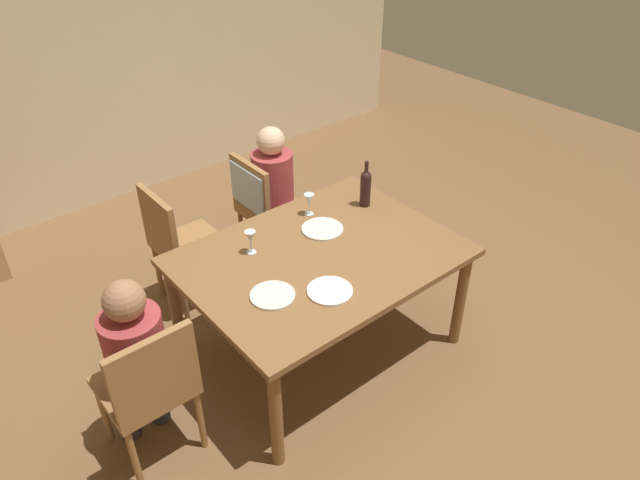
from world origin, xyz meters
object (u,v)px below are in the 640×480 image
object	(u,v)px
person_man_bearded	(136,355)
dinner_plate_host	(322,229)
wine_bottle_tall_green	(366,187)
handbag	(237,265)
wine_glass_centre	(250,238)
dining_table	(320,264)
chair_far_left	(178,240)
chair_left_end	(150,385)
chair_far_right	(260,200)
person_woman_host	(276,186)
dinner_plate_guest_right	(273,295)
dinner_plate_guest_left	(330,291)
wine_glass_near_left	(309,200)

from	to	relation	value
person_man_bearded	dinner_plate_host	size ratio (longest dim) A/B	4.29
wine_bottle_tall_green	handbag	world-z (taller)	wine_bottle_tall_green
dinner_plate_host	wine_glass_centre	bearing A→B (deg)	170.29
dining_table	chair_far_left	xyz separation A→B (m)	(-0.45, 0.98, -0.14)
wine_bottle_tall_green	wine_glass_centre	distance (m)	0.90
chair_left_end	handbag	world-z (taller)	chair_left_end
person_man_bearded	dinner_plate_host	distance (m)	1.37
dining_table	chair_left_end	bearing A→B (deg)	-175.77
chair_far_right	dinner_plate_host	xyz separation A→B (m)	(-0.06, -0.79, 0.17)
person_woman_host	handbag	size ratio (longest dim) A/B	4.04
chair_far_right	chair_far_left	bearing A→B (deg)	-90.00
dinner_plate_guest_right	wine_bottle_tall_green	bearing A→B (deg)	20.25
person_man_bearded	chair_far_right	bearing A→B (deg)	33.95
dinner_plate_guest_left	dinner_plate_host	bearing A→B (deg)	53.97
person_man_bearded	wine_glass_centre	xyz separation A→B (m)	(0.87, 0.25, 0.21)
chair_far_right	chair_far_left	distance (m)	0.69
dinner_plate_guest_left	chair_left_end	bearing A→B (deg)	167.51
chair_far_left	person_man_bearded	size ratio (longest dim) A/B	0.81
chair_far_left	handbag	world-z (taller)	chair_far_left
wine_bottle_tall_green	dinner_plate_guest_left	distance (m)	0.96
wine_glass_near_left	chair_far_left	bearing A→B (deg)	139.08
wine_glass_centre	dinner_plate_guest_right	size ratio (longest dim) A/B	0.60
wine_glass_near_left	dinner_plate_guest_right	xyz separation A→B (m)	(-0.68, -0.53, -0.10)
wine_glass_near_left	dinner_plate_guest_right	world-z (taller)	wine_glass_near_left
dining_table	chair_far_right	world-z (taller)	chair_far_right
chair_left_end	dinner_plate_guest_right	distance (m)	0.77
wine_glass_near_left	dinner_plate_guest_left	world-z (taller)	wine_glass_near_left
wine_glass_centre	handbag	bearing A→B (deg)	67.34
chair_far_right	dinner_plate_guest_right	xyz separation A→B (m)	(-0.68, -1.12, 0.17)
dining_table	chair_left_end	xyz separation A→B (m)	(-1.18, -0.09, -0.14)
person_woman_host	dinner_plate_guest_left	size ratio (longest dim) A/B	4.49
dining_table	wine_bottle_tall_green	distance (m)	0.68
wine_glass_centre	dinner_plate_host	bearing A→B (deg)	-9.71
person_man_bearded	wine_bottle_tall_green	world-z (taller)	person_man_bearded
dinner_plate_guest_right	wine_glass_near_left	bearing A→B (deg)	37.96
dinner_plate_guest_left	dinner_plate_guest_right	distance (m)	0.31
chair_left_end	dining_table	bearing A→B (deg)	4.23
chair_far_left	handbag	bearing A→B (deg)	90.00
chair_far_left	wine_glass_near_left	bearing A→B (deg)	49.08
handbag	dinner_plate_guest_left	bearing A→B (deg)	-97.77
wine_bottle_tall_green	dinner_plate_guest_left	size ratio (longest dim) A/B	1.28
dinner_plate_guest_right	dinner_plate_host	bearing A→B (deg)	27.82
wine_bottle_tall_green	dinner_plate_host	bearing A→B (deg)	-172.56
wine_bottle_tall_green	dinner_plate_host	size ratio (longest dim) A/B	1.23
wine_glass_centre	dining_table	bearing A→B (deg)	-41.79
wine_bottle_tall_green	chair_far_right	bearing A→B (deg)	115.89
dinner_plate_guest_right	handbag	xyz separation A→B (m)	(0.44, 1.12, -0.65)
wine_bottle_tall_green	handbag	size ratio (longest dim) A/B	1.16
chair_left_end	wine_glass_centre	distance (m)	1.00
person_man_bearded	wine_glass_near_left	bearing A→B (deg)	14.49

